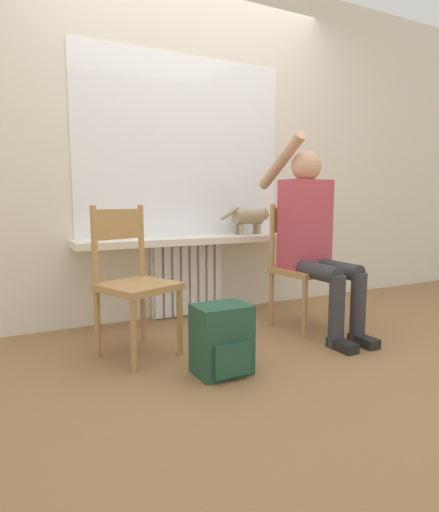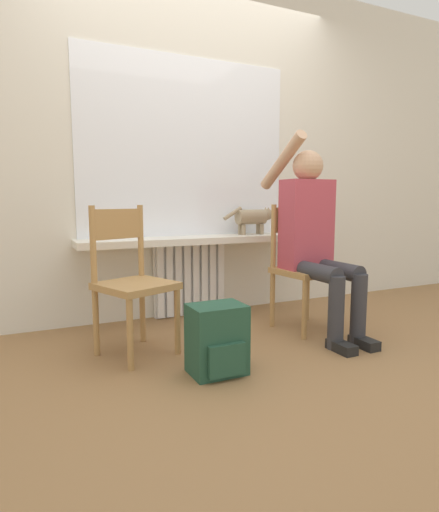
% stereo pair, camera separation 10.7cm
% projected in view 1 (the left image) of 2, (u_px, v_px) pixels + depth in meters
% --- Properties ---
extents(ground_plane, '(12.00, 12.00, 0.00)m').
position_uv_depth(ground_plane, '(268.00, 363.00, 2.43)').
color(ground_plane, olive).
extents(wall_with_window, '(7.00, 0.06, 2.70)m').
position_uv_depth(wall_with_window, '(182.00, 144.00, 3.34)').
color(wall_with_window, silver).
rests_on(wall_with_window, ground_plane).
extents(radiator, '(0.59, 0.08, 0.59)m').
position_uv_depth(radiator, '(187.00, 279.00, 3.41)').
color(radiator, white).
rests_on(radiator, ground_plane).
extents(windowsill, '(1.76, 0.30, 0.05)m').
position_uv_depth(windowsill, '(192.00, 240.00, 3.27)').
color(windowsill, white).
rests_on(windowsill, radiator).
extents(window_glass, '(1.69, 0.01, 1.37)m').
position_uv_depth(window_glass, '(184.00, 148.00, 3.31)').
color(window_glass, white).
rests_on(window_glass, windowsill).
extents(chair_left, '(0.51, 0.51, 0.89)m').
position_uv_depth(chair_left, '(133.00, 280.00, 2.51)').
color(chair_left, '#B2844C').
rests_on(chair_left, ground_plane).
extents(chair_right, '(0.43, 0.43, 0.89)m').
position_uv_depth(chair_right, '(301.00, 265.00, 3.08)').
color(chair_right, '#B2844C').
rests_on(chair_right, ground_plane).
extents(person, '(0.36, 0.99, 1.38)m').
position_uv_depth(person, '(313.00, 232.00, 2.95)').
color(person, '#333338').
rests_on(person, ground_plane).
extents(cat, '(0.45, 0.12, 0.23)m').
position_uv_depth(cat, '(251.00, 217.00, 3.50)').
color(cat, '#9E896B').
rests_on(cat, windowsill).
extents(backpack, '(0.29, 0.25, 0.37)m').
position_uv_depth(backpack, '(222.00, 340.00, 2.26)').
color(backpack, '#234C38').
rests_on(backpack, ground_plane).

